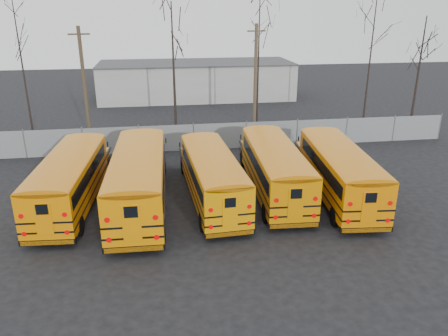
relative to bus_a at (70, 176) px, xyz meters
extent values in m
plane|color=black|center=(7.31, -3.19, -1.74)|extent=(120.00, 120.00, 0.00)
cube|color=gray|center=(7.31, 8.81, -0.74)|extent=(40.00, 0.04, 2.00)
cube|color=#B4B3AE|center=(9.31, 28.81, 0.26)|extent=(22.00, 8.00, 4.00)
cylinder|color=black|center=(-1.30, -3.29, -1.26)|extent=(0.33, 0.97, 0.96)
cylinder|color=black|center=(0.86, -3.43, -1.26)|extent=(0.33, 0.97, 0.96)
cylinder|color=black|center=(-0.78, 4.75, -1.26)|extent=(0.33, 0.97, 0.96)
cylinder|color=black|center=(1.39, 4.61, -1.26)|extent=(0.33, 0.97, 0.96)
cube|color=orange|center=(-0.02, -0.25, -0.13)|extent=(2.97, 9.06, 2.25)
cube|color=orange|center=(0.33, 5.01, -0.78)|extent=(2.26, 1.77, 0.96)
cube|color=black|center=(-0.03, -0.44, 0.37)|extent=(2.95, 8.10, 0.67)
cube|color=black|center=(0.04, 0.56, -0.83)|extent=(3.11, 10.70, 0.09)
cube|color=black|center=(0.04, 0.56, -0.35)|extent=(3.11, 10.70, 0.09)
cube|color=black|center=(-0.30, -4.60, -1.31)|extent=(2.46, 0.37, 0.27)
cube|color=black|center=(0.38, 5.78, -1.31)|extent=(2.31, 0.34, 0.25)
cube|color=orange|center=(-0.31, -4.71, -0.16)|extent=(0.72, 0.08, 1.49)
cylinder|color=#B20505|center=(-1.22, -4.66, -0.83)|extent=(0.21, 0.05, 0.21)
cylinder|color=#B20505|center=(0.60, -4.78, -0.83)|extent=(0.21, 0.05, 0.21)
cylinder|color=#B20505|center=(-1.22, -4.66, 0.03)|extent=(0.21, 0.05, 0.21)
cylinder|color=#B20505|center=(0.60, -4.78, 0.03)|extent=(0.21, 0.05, 0.21)
cylinder|color=black|center=(2.36, -4.40, -1.22)|extent=(0.32, 1.05, 1.04)
cylinder|color=black|center=(4.71, -4.46, -1.22)|extent=(0.32, 1.05, 1.04)
cylinder|color=black|center=(2.59, 4.34, -1.22)|extent=(0.32, 1.05, 1.04)
cylinder|color=black|center=(4.94, 4.28, -1.22)|extent=(0.32, 1.05, 1.04)
cube|color=orange|center=(3.62, -1.05, 0.00)|extent=(2.85, 9.74, 2.45)
cube|color=orange|center=(3.77, 4.68, -0.70)|extent=(2.39, 1.83, 1.04)
cube|color=black|center=(3.62, -1.25, 0.55)|extent=(2.87, 8.71, 0.73)
cube|color=black|center=(3.65, -0.16, -0.75)|extent=(2.93, 11.54, 0.09)
cube|color=black|center=(3.65, -0.16, -0.23)|extent=(2.93, 11.54, 0.09)
cube|color=black|center=(3.50, -5.78, -1.27)|extent=(2.67, 0.30, 0.29)
cube|color=black|center=(3.80, 5.51, -1.27)|extent=(2.50, 0.27, 0.27)
cube|color=orange|center=(3.50, -5.90, -0.02)|extent=(0.78, 0.06, 1.61)
cylinder|color=#B20505|center=(2.51, -5.88, -0.75)|extent=(0.23, 0.05, 0.23)
cylinder|color=#B20505|center=(4.49, -5.93, -0.75)|extent=(0.23, 0.05, 0.23)
cylinder|color=#B20505|center=(2.51, -5.88, 0.18)|extent=(0.23, 0.05, 0.23)
cylinder|color=#B20505|center=(4.49, -5.93, 0.18)|extent=(0.23, 0.05, 0.23)
cylinder|color=black|center=(6.66, -3.86, -1.27)|extent=(0.31, 0.95, 0.93)
cylinder|color=black|center=(8.77, -3.74, -1.27)|extent=(0.31, 0.95, 0.93)
cylinder|color=black|center=(6.22, 3.97, -1.27)|extent=(0.31, 0.95, 0.93)
cylinder|color=black|center=(8.32, 4.09, -1.27)|extent=(0.31, 0.95, 0.93)
cube|color=orange|center=(7.54, -0.77, -0.18)|extent=(2.82, 8.80, 2.19)
cube|color=orange|center=(7.25, 4.35, -0.81)|extent=(2.19, 1.70, 0.93)
cube|color=black|center=(7.55, -0.96, 0.31)|extent=(2.80, 7.87, 0.65)
cube|color=black|center=(7.50, 0.02, -0.85)|extent=(2.94, 10.41, 0.08)
cube|color=black|center=(7.50, 0.02, -0.39)|extent=(2.94, 10.41, 0.08)
cube|color=black|center=(7.78, -5.02, -1.32)|extent=(2.40, 0.34, 0.26)
cube|color=black|center=(7.21, 5.10, -1.32)|extent=(2.25, 0.31, 0.24)
cube|color=orange|center=(7.79, -5.12, -0.20)|extent=(0.70, 0.08, 1.45)
cylinder|color=#B20505|center=(6.90, -5.18, -0.85)|extent=(0.21, 0.05, 0.21)
cylinder|color=#B20505|center=(8.67, -5.08, -0.85)|extent=(0.21, 0.05, 0.21)
cylinder|color=#B20505|center=(6.90, -5.18, -0.01)|extent=(0.21, 0.05, 0.21)
cylinder|color=#B20505|center=(8.67, -5.08, -0.01)|extent=(0.21, 0.05, 0.21)
cylinder|color=black|center=(9.90, -3.37, -1.25)|extent=(0.32, 0.98, 0.97)
cylinder|color=black|center=(12.09, -3.48, -1.25)|extent=(0.32, 0.98, 0.97)
cylinder|color=black|center=(10.29, 4.79, -1.25)|extent=(0.32, 0.98, 0.97)
cylinder|color=black|center=(12.48, 4.68, -1.25)|extent=(0.32, 0.98, 0.97)
cube|color=#D17A02|center=(11.15, -0.27, -0.11)|extent=(2.86, 9.15, 2.29)
cube|color=#D17A02|center=(11.40, 5.08, -0.77)|extent=(2.26, 1.76, 0.97)
cube|color=black|center=(11.14, -0.46, 0.40)|extent=(2.85, 8.18, 0.68)
cube|color=black|center=(11.19, 0.56, -0.82)|extent=(2.97, 10.82, 0.09)
cube|color=black|center=(11.19, 0.56, -0.33)|extent=(2.97, 10.82, 0.09)
cube|color=black|center=(10.94, -4.69, -1.30)|extent=(2.50, 0.33, 0.27)
cube|color=black|center=(11.44, 5.85, -1.30)|extent=(2.34, 0.31, 0.25)
cube|color=#D17A02|center=(10.93, -4.79, -0.14)|extent=(0.73, 0.07, 1.51)
cylinder|color=#B20505|center=(10.01, -4.76, -0.82)|extent=(0.22, 0.05, 0.21)
cylinder|color=#B20505|center=(11.85, -4.85, -0.82)|extent=(0.22, 0.05, 0.21)
cylinder|color=#B20505|center=(10.01, -4.76, 0.06)|extent=(0.22, 0.05, 0.21)
cylinder|color=#B20505|center=(11.85, -4.85, 0.06)|extent=(0.22, 0.05, 0.21)
cylinder|color=black|center=(13.16, -4.26, -1.25)|extent=(0.36, 1.00, 0.97)
cylinder|color=black|center=(15.35, -4.46, -1.25)|extent=(0.36, 1.00, 0.97)
cylinder|color=black|center=(13.93, 3.89, -1.25)|extent=(0.36, 1.00, 0.97)
cylinder|color=black|center=(16.13, 3.68, -1.25)|extent=(0.36, 1.00, 0.97)
cube|color=orange|center=(14.56, -1.21, -0.11)|extent=(3.28, 9.24, 2.29)
cube|color=orange|center=(15.06, 4.12, -0.77)|extent=(2.34, 1.85, 0.97)
cube|color=black|center=(14.54, -1.40, 0.40)|extent=(3.22, 8.28, 0.68)
cube|color=black|center=(14.63, -0.39, -0.82)|extent=(3.46, 10.91, 0.09)
cube|color=black|center=(14.63, -0.39, -0.33)|extent=(3.46, 10.91, 0.09)
cube|color=black|center=(14.14, -5.62, -1.30)|extent=(2.50, 0.45, 0.27)
cube|color=black|center=(15.14, 4.90, -1.30)|extent=(2.34, 0.41, 0.25)
cube|color=orange|center=(14.13, -5.73, -0.13)|extent=(0.73, 0.11, 1.51)
cylinder|color=#B20505|center=(13.21, -5.65, -0.82)|extent=(0.22, 0.06, 0.21)
cylinder|color=#B20505|center=(15.05, -5.82, -0.82)|extent=(0.22, 0.06, 0.21)
cylinder|color=#B20505|center=(13.21, -5.65, 0.06)|extent=(0.22, 0.06, 0.21)
cylinder|color=#B20505|center=(15.05, -5.82, 0.06)|extent=(0.22, 0.06, 0.21)
cylinder|color=#433626|center=(-0.69, 12.13, 2.68)|extent=(0.28, 0.28, 8.85)
cube|color=#433626|center=(-0.69, 12.13, 6.52)|extent=(1.57, 0.34, 0.12)
cylinder|color=#4E3E2C|center=(13.06, 14.00, 2.70)|extent=(0.28, 0.28, 8.87)
cube|color=#4E3E2C|center=(13.06, 14.00, 6.54)|extent=(1.58, 0.36, 0.12)
cone|color=black|center=(-5.50, 13.98, 3.75)|extent=(0.26, 0.26, 10.97)
cone|color=black|center=(6.23, 14.80, 3.55)|extent=(0.26, 0.26, 10.58)
cone|color=black|center=(13.44, 14.68, 4.12)|extent=(0.26, 0.26, 11.72)
cone|color=black|center=(22.40, 12.36, 4.16)|extent=(0.26, 0.26, 11.80)
cone|color=black|center=(25.73, 10.46, 3.01)|extent=(0.26, 0.26, 9.51)
camera|label=1|loc=(4.90, -22.51, 8.48)|focal=35.00mm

